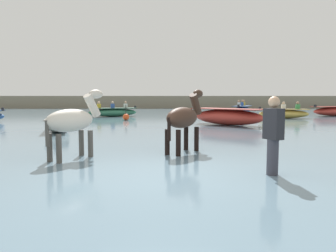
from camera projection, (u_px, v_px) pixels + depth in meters
ground_plane at (161, 186)px, 5.92m from camera, size 120.00×120.00×0.00m
water_surface at (162, 128)px, 15.87m from camera, size 90.00×90.00×0.25m
horse_lead_dark_bay at (184, 119)px, 8.02m from camera, size 1.18×1.54×1.81m
horse_trailing_pinto at (73, 122)px, 7.20m from camera, size 1.17×1.52×1.79m
boat_mid_channel at (284, 114)px, 21.19m from camera, size 3.27×1.38×1.08m
boat_near_port at (242, 110)px, 26.66m from camera, size 2.35×3.32×1.15m
boat_distant_east at (58, 124)px, 13.23m from camera, size 1.60×3.00×0.67m
boat_mid_outer at (228, 117)px, 16.12m from camera, size 3.73×3.62×0.95m
boat_far_inshore at (113, 112)px, 23.19m from camera, size 3.58×2.10×1.09m
boat_near_starboard at (336, 111)px, 24.10m from camera, size 4.06×2.12×0.83m
person_onlooker_left at (273, 140)px, 5.70m from camera, size 0.33×0.38×1.63m
channel_buoy at (126, 117)px, 19.43m from camera, size 0.38×0.38×0.88m
far_shoreline at (162, 103)px, 41.01m from camera, size 80.00×2.40×1.78m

